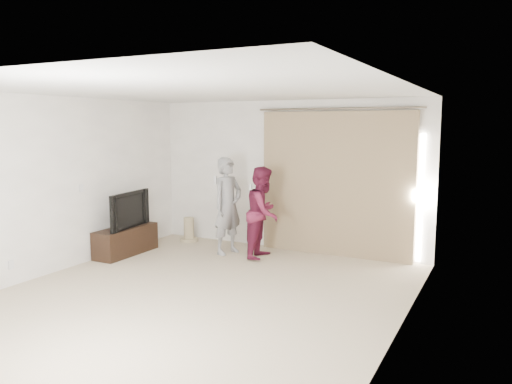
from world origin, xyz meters
TOP-DOWN VIEW (x-y plane):
  - floor at (0.00, 0.00)m, footprint 5.50×5.50m
  - wall_back at (0.00, 2.75)m, footprint 5.00×0.04m
  - wall_left at (-2.50, -0.00)m, footprint 0.04×5.50m
  - ceiling at (0.00, 0.00)m, footprint 5.00×5.50m
  - curtain at (0.91, 2.68)m, footprint 2.80×0.11m
  - tv_console at (-2.27, 1.12)m, footprint 0.42×1.20m
  - tv at (-2.27, 1.12)m, footprint 0.27×1.07m
  - scratching_post at (-1.86, 2.40)m, footprint 0.34×0.34m
  - person_man at (-0.75, 1.97)m, footprint 0.54×0.68m
  - person_woman at (-0.10, 2.00)m, footprint 0.64×0.78m

SIDE VIEW (x-z plane):
  - floor at x=0.00m, z-range 0.00..0.00m
  - scratching_post at x=-1.86m, z-range -0.04..0.41m
  - tv_console at x=-2.27m, z-range 0.00..0.46m
  - person_woman at x=-0.10m, z-range 0.00..1.51m
  - tv at x=-2.27m, z-range 0.46..1.07m
  - person_man at x=-0.75m, z-range 0.00..1.64m
  - curtain at x=0.91m, z-range -0.02..2.43m
  - wall_left at x=-2.50m, z-range 0.00..2.60m
  - wall_back at x=0.00m, z-range 0.00..2.60m
  - ceiling at x=0.00m, z-range 2.60..2.60m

